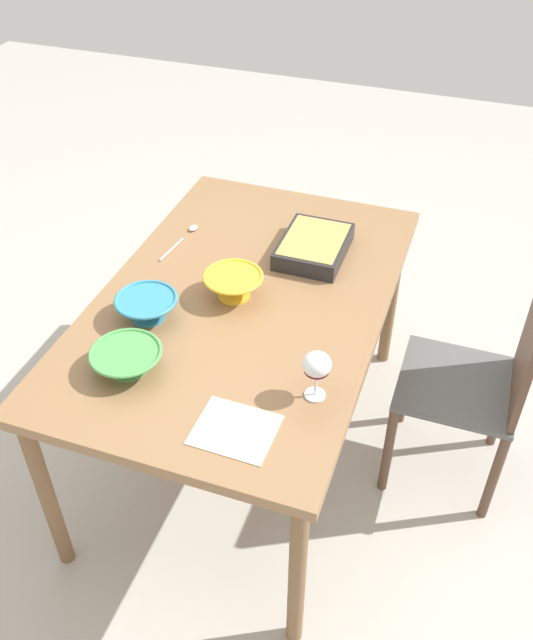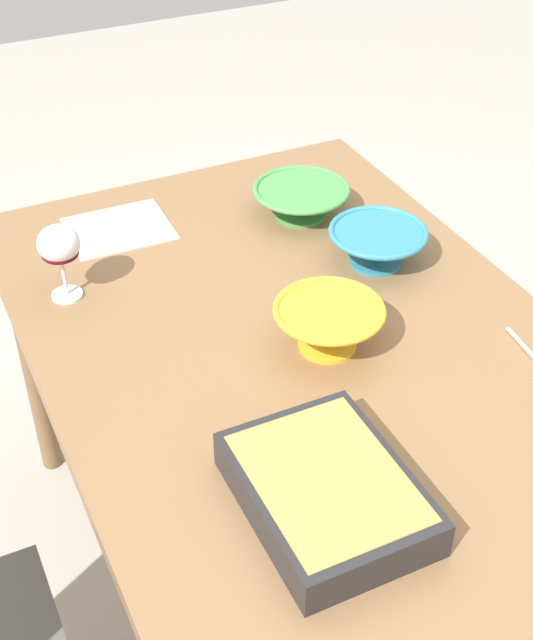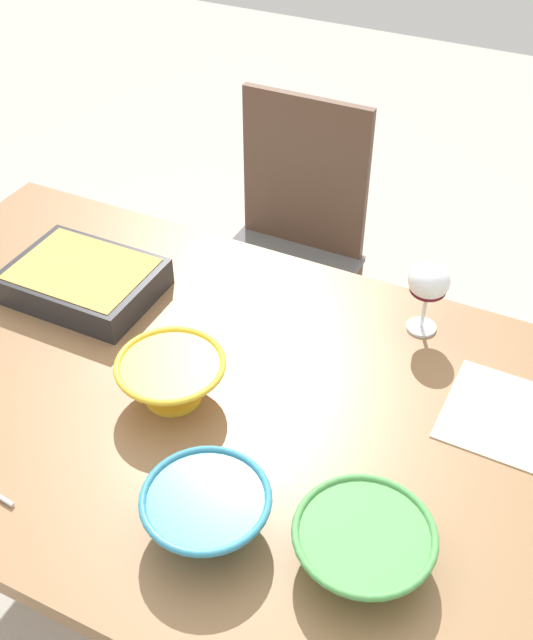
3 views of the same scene
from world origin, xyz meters
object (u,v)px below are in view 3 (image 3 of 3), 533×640
Objects in this scene: dining_table at (182,408)px; serving_bowl at (363,543)px; napkin at (498,413)px; small_bowl at (172,377)px; wine_glass at (429,285)px; casserole_dish at (84,279)px; mixing_bowl at (207,510)px; chair at (288,248)px.

serving_bowl is (-0.44, 0.20, 0.11)m from dining_table.
dining_table is 0.60m from napkin.
wine_glass is at bearing -132.57° from small_bowl.
casserole_dish is (0.69, 0.21, -0.08)m from wine_glass.
dining_table is at bearing 155.03° from casserole_dish.
dining_table is at bearing -51.15° from mixing_bowl.
casserole_dish is at bearing -24.64° from serving_bowl.
napkin is at bearing -177.68° from casserole_dish.
small_bowl reaches higher than casserole_dish.
chair is 1.00m from napkin.
serving_bowl is 0.99× the size of napkin.
wine_glass reaches higher than small_bowl.
chair is 4.53× the size of mixing_bowl.
small_bowl is (-0.16, 0.87, 0.31)m from chair.
chair is 1.24m from serving_bowl.
dining_table is 6.78× the size of napkin.
dining_table is 9.40× the size of wine_glass.
wine_glass is 0.52× the size of casserole_dish.
wine_glass reaches higher than mixing_bowl.
mixing_bowl is at bearing 108.16° from chair.
serving_bowl is (-0.77, 0.35, 0.00)m from casserole_dish.
napkin is at bearing -158.36° from small_bowl.
mixing_bowl reaches higher than serving_bowl.
serving_bowl is at bearing 119.89° from chair.
wine_glass reaches higher than serving_bowl.
wine_glass is (-0.37, -0.36, 0.18)m from dining_table.
small_bowl is 0.60m from napkin.
mixing_bowl is 1.00× the size of small_bowl.
wine_glass is 0.73m from casserole_dish.
dining_table is 0.12m from small_bowl.
casserole_dish is 1.51× the size of mixing_bowl.
chair is at bearing -79.63° from dining_table.
small_bowl is at bearing -21.19° from serving_bowl.
serving_bowl is at bearing 155.36° from casserole_dish.
chair is 0.80m from wine_glass.
serving_bowl reaches higher than casserole_dish.
casserole_dish reaches higher than dining_table.
chair is 3.01× the size of casserole_dish.
serving_bowl is at bearing 155.60° from dining_table.
casserole_dish is at bearing 75.69° from chair.
mixing_bowl is 0.57m from napkin.
mixing_bowl is 0.93× the size of napkin.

